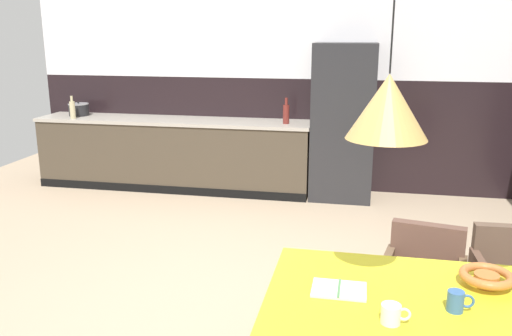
{
  "coord_description": "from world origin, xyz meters",
  "views": [
    {
      "loc": [
        0.77,
        -3.23,
        1.94
      ],
      "look_at": [
        -0.03,
        0.73,
        0.89
      ],
      "focal_mm": 37.15,
      "sensor_mm": 36.0,
      "label": 1
    }
  ],
  "objects_px": {
    "dining_table": "(451,309)",
    "armchair_near_window": "(424,270)",
    "mug_glass_clear": "(456,301)",
    "open_book": "(339,290)",
    "bottle_vinegar_dark": "(286,113)",
    "bottle_wine_green": "(73,109)",
    "cooking_pot": "(79,109)",
    "pendant_lamp_over_table_near": "(388,106)",
    "refrigerator_column": "(343,122)",
    "mug_short_terracotta": "(392,314)",
    "fruit_bowl": "(487,277)"
  },
  "relations": [
    {
      "from": "dining_table",
      "to": "mug_glass_clear",
      "type": "relative_size",
      "value": 14.39
    },
    {
      "from": "dining_table",
      "to": "refrigerator_column",
      "type": "bearing_deg",
      "value": 99.76
    },
    {
      "from": "armchair_near_window",
      "to": "refrigerator_column",
      "type": "bearing_deg",
      "value": -66.6
    },
    {
      "from": "cooking_pot",
      "to": "fruit_bowl",
      "type": "bearing_deg",
      "value": -40.93
    },
    {
      "from": "mug_glass_clear",
      "to": "bottle_vinegar_dark",
      "type": "relative_size",
      "value": 0.39
    },
    {
      "from": "dining_table",
      "to": "bottle_wine_green",
      "type": "distance_m",
      "value": 5.39
    },
    {
      "from": "refrigerator_column",
      "to": "mug_short_terracotta",
      "type": "relative_size",
      "value": 14.31
    },
    {
      "from": "open_book",
      "to": "bottle_vinegar_dark",
      "type": "distance_m",
      "value": 3.87
    },
    {
      "from": "armchair_near_window",
      "to": "bottle_wine_green",
      "type": "relative_size",
      "value": 2.65
    },
    {
      "from": "armchair_near_window",
      "to": "bottle_wine_green",
      "type": "distance_m",
      "value": 4.87
    },
    {
      "from": "refrigerator_column",
      "to": "fruit_bowl",
      "type": "xyz_separation_m",
      "value": [
        0.85,
        -3.63,
        -0.14
      ]
    },
    {
      "from": "pendant_lamp_over_table_near",
      "to": "fruit_bowl",
      "type": "bearing_deg",
      "value": 24.03
    },
    {
      "from": "bottle_wine_green",
      "to": "pendant_lamp_over_table_near",
      "type": "xyz_separation_m",
      "value": [
        3.64,
        -3.66,
        0.63
      ]
    },
    {
      "from": "dining_table",
      "to": "bottle_wine_green",
      "type": "bearing_deg",
      "value": 137.74
    },
    {
      "from": "mug_glass_clear",
      "to": "pendant_lamp_over_table_near",
      "type": "bearing_deg",
      "value": 172.38
    },
    {
      "from": "armchair_near_window",
      "to": "fruit_bowl",
      "type": "height_order",
      "value": "fruit_bowl"
    },
    {
      "from": "mug_short_terracotta",
      "to": "cooking_pot",
      "type": "bearing_deg",
      "value": 132.4
    },
    {
      "from": "mug_glass_clear",
      "to": "bottle_wine_green",
      "type": "relative_size",
      "value": 0.42
    },
    {
      "from": "open_book",
      "to": "dining_table",
      "type": "bearing_deg",
      "value": -0.64
    },
    {
      "from": "fruit_bowl",
      "to": "pendant_lamp_over_table_near",
      "type": "relative_size",
      "value": 0.22
    },
    {
      "from": "armchair_near_window",
      "to": "bottle_wine_green",
      "type": "xyz_separation_m",
      "value": [
        -3.97,
        2.78,
        0.51
      ]
    },
    {
      "from": "dining_table",
      "to": "pendant_lamp_over_table_near",
      "type": "height_order",
      "value": "pendant_lamp_over_table_near"
    },
    {
      "from": "dining_table",
      "to": "pendant_lamp_over_table_near",
      "type": "bearing_deg",
      "value": -173.7
    },
    {
      "from": "dining_table",
      "to": "mug_short_terracotta",
      "type": "bearing_deg",
      "value": -139.05
    },
    {
      "from": "armchair_near_window",
      "to": "bottle_vinegar_dark",
      "type": "bearing_deg",
      "value": -54.75
    },
    {
      "from": "mug_glass_clear",
      "to": "refrigerator_column",
      "type": "bearing_deg",
      "value": 99.63
    },
    {
      "from": "open_book",
      "to": "armchair_near_window",
      "type": "bearing_deg",
      "value": 59.14
    },
    {
      "from": "open_book",
      "to": "mug_short_terracotta",
      "type": "height_order",
      "value": "mug_short_terracotta"
    },
    {
      "from": "open_book",
      "to": "bottle_wine_green",
      "type": "bearing_deg",
      "value": 133.81
    },
    {
      "from": "dining_table",
      "to": "armchair_near_window",
      "type": "distance_m",
      "value": 0.86
    },
    {
      "from": "mug_short_terracotta",
      "to": "pendant_lamp_over_table_near",
      "type": "xyz_separation_m",
      "value": [
        -0.06,
        0.21,
        0.86
      ]
    },
    {
      "from": "pendant_lamp_over_table_near",
      "to": "dining_table",
      "type": "bearing_deg",
      "value": 6.3
    },
    {
      "from": "dining_table",
      "to": "mug_glass_clear",
      "type": "xyz_separation_m",
      "value": [
        0.01,
        -0.08,
        0.09
      ]
    },
    {
      "from": "cooking_pot",
      "to": "pendant_lamp_over_table_near",
      "type": "height_order",
      "value": "pendant_lamp_over_table_near"
    },
    {
      "from": "refrigerator_column",
      "to": "armchair_near_window",
      "type": "distance_m",
      "value": 3.09
    },
    {
      "from": "mug_glass_clear",
      "to": "pendant_lamp_over_table_near",
      "type": "height_order",
      "value": "pendant_lamp_over_table_near"
    },
    {
      "from": "dining_table",
      "to": "armchair_near_window",
      "type": "xyz_separation_m",
      "value": [
        -0.02,
        0.84,
        -0.19
      ]
    },
    {
      "from": "mug_glass_clear",
      "to": "mug_short_terracotta",
      "type": "bearing_deg",
      "value": -150.8
    },
    {
      "from": "mug_short_terracotta",
      "to": "bottle_vinegar_dark",
      "type": "bearing_deg",
      "value": 104.49
    },
    {
      "from": "dining_table",
      "to": "armchair_near_window",
      "type": "height_order",
      "value": "armchair_near_window"
    },
    {
      "from": "armchair_near_window",
      "to": "mug_short_terracotta",
      "type": "bearing_deg",
      "value": 87.66
    },
    {
      "from": "fruit_bowl",
      "to": "pendant_lamp_over_table_near",
      "type": "xyz_separation_m",
      "value": [
        -0.53,
        -0.24,
        0.86
      ]
    },
    {
      "from": "refrigerator_column",
      "to": "bottle_vinegar_dark",
      "type": "xyz_separation_m",
      "value": [
        -0.66,
        -0.06,
        0.1
      ]
    },
    {
      "from": "dining_table",
      "to": "open_book",
      "type": "xyz_separation_m",
      "value": [
        -0.52,
        0.01,
        0.05
      ]
    },
    {
      "from": "bottle_wine_green",
      "to": "pendant_lamp_over_table_near",
      "type": "height_order",
      "value": "pendant_lamp_over_table_near"
    },
    {
      "from": "armchair_near_window",
      "to": "bottle_vinegar_dark",
      "type": "height_order",
      "value": "bottle_vinegar_dark"
    },
    {
      "from": "mug_glass_clear",
      "to": "cooking_pot",
      "type": "distance_m",
      "value": 5.67
    },
    {
      "from": "pendant_lamp_over_table_near",
      "to": "armchair_near_window",
      "type": "bearing_deg",
      "value": 69.69
    },
    {
      "from": "armchair_near_window",
      "to": "cooking_pot",
      "type": "height_order",
      "value": "cooking_pot"
    },
    {
      "from": "fruit_bowl",
      "to": "pendant_lamp_over_table_near",
      "type": "height_order",
      "value": "pendant_lamp_over_table_near"
    }
  ]
}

